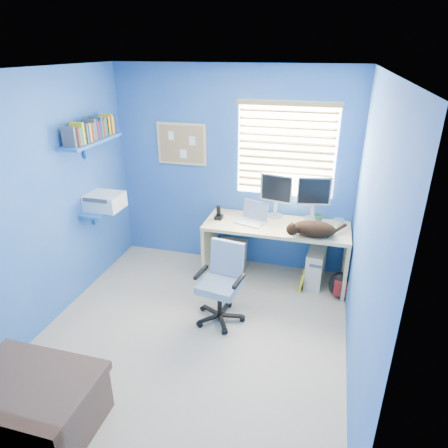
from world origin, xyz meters
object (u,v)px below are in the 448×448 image
(tower_pc, at_px, (315,267))
(cat, at_px, (314,229))
(office_chair, at_px, (221,292))
(desk, at_px, (275,252))
(laptop, at_px, (251,214))

(tower_pc, bearing_deg, cat, -98.39)
(tower_pc, relative_size, office_chair, 0.54)
(cat, bearing_deg, office_chair, -164.72)
(cat, bearing_deg, desk, 130.57)
(laptop, relative_size, office_chair, 0.39)
(desk, distance_m, laptop, 0.57)
(cat, bearing_deg, tower_pc, 51.34)
(tower_pc, distance_m, office_chair, 1.33)
(cat, xyz_separation_m, office_chair, (-0.86, -0.73, -0.51))
(laptop, bearing_deg, office_chair, -79.25)
(office_chair, bearing_deg, tower_pc, 46.22)
(desk, distance_m, cat, 0.66)
(tower_pc, bearing_deg, desk, -171.12)
(laptop, relative_size, tower_pc, 0.73)
(laptop, bearing_deg, cat, 4.63)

